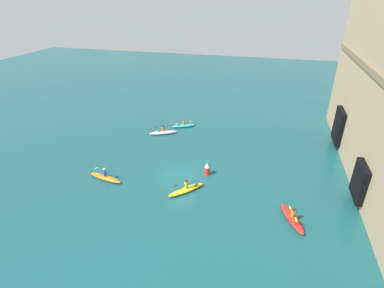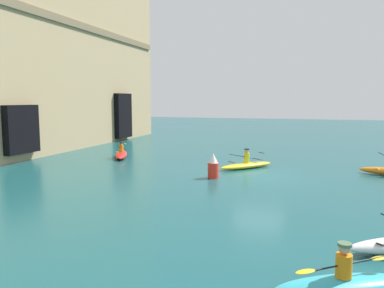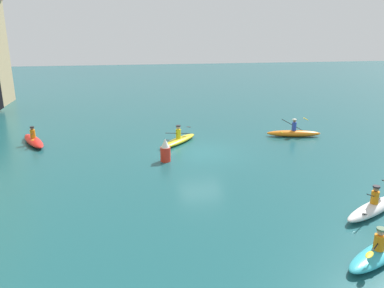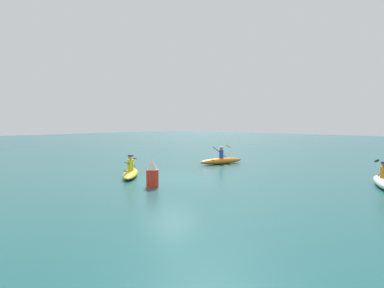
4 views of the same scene
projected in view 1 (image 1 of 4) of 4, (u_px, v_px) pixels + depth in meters
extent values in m
plane|color=#195156|center=(182.00, 177.00, 28.05)|extent=(120.00, 120.00, 0.00)
cube|color=black|center=(339.00, 126.00, 32.71)|extent=(3.19, 0.70, 3.71)
cube|color=black|center=(361.00, 182.00, 23.70)|extent=(2.63, 0.70, 3.01)
ellipsoid|color=yellow|center=(186.00, 190.00, 25.96)|extent=(3.11, 2.90, 0.33)
cylinder|color=gold|center=(186.00, 185.00, 25.76)|extent=(0.31, 0.31, 0.57)
sphere|color=tan|center=(186.00, 182.00, 25.58)|extent=(0.23, 0.23, 0.23)
cylinder|color=#232328|center=(186.00, 181.00, 25.53)|extent=(0.29, 0.29, 0.06)
cylinder|color=black|center=(186.00, 185.00, 25.74)|extent=(1.42, 1.73, 0.51)
ellipsoid|color=black|center=(175.00, 186.00, 25.29)|extent=(0.42, 0.46, 0.14)
ellipsoid|color=black|center=(196.00, 185.00, 26.20)|extent=(0.42, 0.46, 0.14)
ellipsoid|color=red|center=(292.00, 218.00, 22.65)|extent=(3.49, 2.15, 0.38)
cylinder|color=orange|center=(293.00, 214.00, 22.45)|extent=(0.30, 0.30, 0.50)
sphere|color=brown|center=(294.00, 210.00, 22.29)|extent=(0.20, 0.20, 0.20)
cylinder|color=#232328|center=(294.00, 209.00, 22.25)|extent=(0.25, 0.25, 0.06)
cylinder|color=black|center=(293.00, 214.00, 22.43)|extent=(1.97, 0.38, 0.43)
ellipsoid|color=yellow|center=(290.00, 208.00, 23.29)|extent=(0.47, 0.25, 0.13)
ellipsoid|color=yellow|center=(296.00, 220.00, 21.58)|extent=(0.47, 0.25, 0.13)
ellipsoid|color=orange|center=(106.00, 178.00, 27.55)|extent=(1.37, 3.55, 0.42)
cylinder|color=#2D47B7|center=(105.00, 173.00, 27.33)|extent=(0.29, 0.29, 0.55)
sphere|color=#9E704C|center=(104.00, 170.00, 27.16)|extent=(0.21, 0.21, 0.21)
cylinder|color=silver|center=(104.00, 169.00, 27.13)|extent=(0.26, 0.26, 0.06)
cylinder|color=black|center=(105.00, 173.00, 27.32)|extent=(0.09, 1.80, 1.01)
ellipsoid|color=yellow|center=(113.00, 178.00, 27.36)|extent=(0.19, 0.42, 0.25)
ellipsoid|color=yellow|center=(96.00, 168.00, 27.29)|extent=(0.19, 0.42, 0.25)
ellipsoid|color=white|center=(163.00, 133.00, 36.37)|extent=(2.10, 3.32, 0.42)
cylinder|color=orange|center=(163.00, 129.00, 36.16)|extent=(0.29, 0.29, 0.49)
sphere|color=#9E704C|center=(163.00, 127.00, 36.00)|extent=(0.21, 0.21, 0.21)
cylinder|color=#232328|center=(163.00, 126.00, 35.96)|extent=(0.26, 0.26, 0.06)
cylinder|color=black|center=(163.00, 129.00, 36.15)|extent=(1.20, 1.63, 0.90)
ellipsoid|color=black|center=(156.00, 127.00, 35.69)|extent=(0.39, 0.45, 0.22)
ellipsoid|color=black|center=(170.00, 131.00, 36.61)|extent=(0.39, 0.45, 0.22)
ellipsoid|color=#33B2C6|center=(184.00, 126.00, 38.32)|extent=(2.00, 2.95, 0.35)
cylinder|color=orange|center=(184.00, 123.00, 38.13)|extent=(0.32, 0.32, 0.48)
sphere|color=tan|center=(184.00, 120.00, 37.97)|extent=(0.23, 0.23, 0.23)
cylinder|color=#4C6B4C|center=(184.00, 119.00, 37.93)|extent=(0.28, 0.28, 0.06)
cylinder|color=black|center=(184.00, 123.00, 38.12)|extent=(1.31, 1.67, 0.05)
ellipsoid|color=yellow|center=(177.00, 124.00, 37.81)|extent=(0.41, 0.46, 0.05)
ellipsoid|color=yellow|center=(190.00, 121.00, 38.44)|extent=(0.41, 0.46, 0.05)
cylinder|color=red|center=(207.00, 171.00, 28.31)|extent=(0.55, 0.55, 0.77)
cone|color=white|center=(207.00, 165.00, 28.02)|extent=(0.47, 0.47, 0.48)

